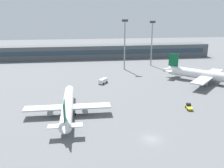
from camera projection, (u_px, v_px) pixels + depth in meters
name	position (u px, v px, depth m)	size (l,w,h in m)	color
ground_plane	(123.00, 91.00, 99.84)	(400.00, 400.00, 0.00)	slate
terminal_building	(104.00, 51.00, 169.15)	(146.05, 12.13, 9.00)	#4C5156
airplane_near	(68.00, 105.00, 76.57)	(26.33, 37.90, 9.38)	white
airplane_mid	(211.00, 76.00, 108.76)	(35.90, 35.48, 11.54)	white
baggage_tug_yellow	(189.00, 107.00, 80.77)	(2.25, 3.78, 1.75)	yellow
service_van_white	(103.00, 81.00, 109.84)	(4.60, 5.41, 2.08)	white
floodlight_tower_west	(152.00, 40.00, 142.69)	(3.20, 0.80, 25.78)	gray
floodlight_tower_east	(125.00, 41.00, 132.72)	(3.20, 0.80, 26.88)	gray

